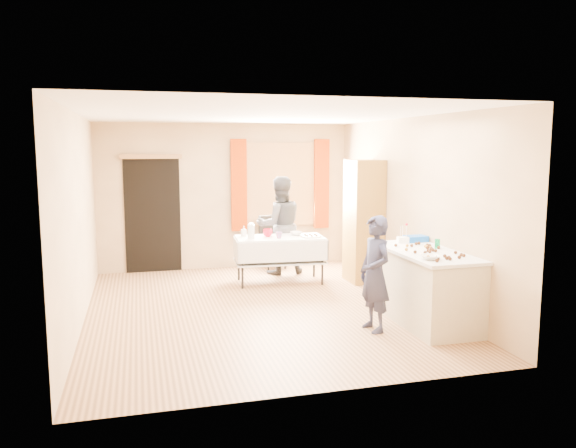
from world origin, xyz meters
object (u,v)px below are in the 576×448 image
object	(u,v)px
chair	(272,252)
woman	(280,225)
party_table	(280,255)
girl	(375,274)
counter	(426,287)
cabinet	(364,221)

from	to	relation	value
chair	woman	bearing A→B (deg)	-99.02
party_table	girl	size ratio (longest dim) A/B	1.07
woman	counter	bearing A→B (deg)	108.83
girl	party_table	bearing A→B (deg)	-177.81
counter	chair	xyz separation A→B (m)	(-1.10, 3.61, -0.17)
chair	girl	bearing A→B (deg)	-96.17
party_table	girl	distance (m)	2.68
girl	woman	world-z (taller)	woman
party_table	woman	xyz separation A→B (m)	(0.17, 0.65, 0.40)
cabinet	counter	distance (m)	2.32
party_table	cabinet	bearing A→B (deg)	-5.66
counter	woman	distance (m)	3.34
counter	cabinet	bearing A→B (deg)	87.46
cabinet	counter	size ratio (longest dim) A/B	1.18
party_table	chair	world-z (taller)	chair
counter	party_table	bearing A→B (deg)	116.63
cabinet	counter	xyz separation A→B (m)	(-0.10, -2.25, -0.54)
girl	woman	xyz separation A→B (m)	(-0.34, 3.27, 0.15)
cabinet	woman	distance (m)	1.49
counter	party_table	xyz separation A→B (m)	(-1.25, 2.49, -0.01)
party_table	counter	bearing A→B (deg)	-59.05
chair	cabinet	bearing A→B (deg)	-60.18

